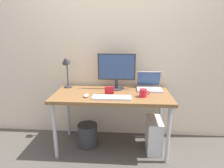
% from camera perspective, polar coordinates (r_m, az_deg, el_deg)
% --- Properties ---
extents(ground_plane, '(6.00, 6.00, 0.00)m').
position_cam_1_polar(ground_plane, '(2.68, -0.00, -18.12)').
color(ground_plane, '#4C4742').
extents(back_wall, '(4.40, 0.04, 2.60)m').
position_cam_1_polar(back_wall, '(2.63, 0.60, 11.51)').
color(back_wall, beige).
rests_on(back_wall, ground_plane).
extents(desk, '(1.43, 0.66, 0.74)m').
position_cam_1_polar(desk, '(2.37, -0.00, -4.36)').
color(desk, brown).
rests_on(desk, ground_plane).
extents(monitor, '(0.48, 0.20, 0.47)m').
position_cam_1_polar(monitor, '(2.47, 1.35, 4.38)').
color(monitor, '#333338').
rests_on(monitor, desk).
extents(laptop, '(0.32, 0.28, 0.23)m').
position_cam_1_polar(laptop, '(2.55, 10.98, -0.26)').
color(laptop, '#B2B2B7').
rests_on(laptop, desk).
extents(desk_lamp, '(0.11, 0.16, 0.44)m').
position_cam_1_polar(desk_lamp, '(2.58, -13.47, 5.49)').
color(desk_lamp, '#333338').
rests_on(desk_lamp, desk).
extents(keyboard, '(0.44, 0.14, 0.02)m').
position_cam_1_polar(keyboard, '(2.17, -0.09, -4.09)').
color(keyboard, silver).
rests_on(keyboard, desk).
extents(mouse, '(0.06, 0.09, 0.03)m').
position_cam_1_polar(mouse, '(2.24, -7.71, -3.43)').
color(mouse, silver).
rests_on(mouse, desk).
extents(coffee_mug, '(0.12, 0.08, 0.09)m').
position_cam_1_polar(coffee_mug, '(2.25, 9.28, -2.67)').
color(coffee_mug, red).
rests_on(coffee_mug, desk).
extents(photo_frame, '(0.11, 0.02, 0.09)m').
position_cam_1_polar(photo_frame, '(2.32, -0.81, -1.84)').
color(photo_frame, red).
rests_on(photo_frame, desk).
extents(computer_tower, '(0.18, 0.36, 0.42)m').
position_cam_1_polar(computer_tower, '(2.57, 12.30, -14.55)').
color(computer_tower, silver).
rests_on(computer_tower, ground_plane).
extents(wastebasket, '(0.26, 0.26, 0.30)m').
position_cam_1_polar(wastebasket, '(2.65, -7.26, -14.82)').
color(wastebasket, '#333338').
rests_on(wastebasket, ground_plane).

